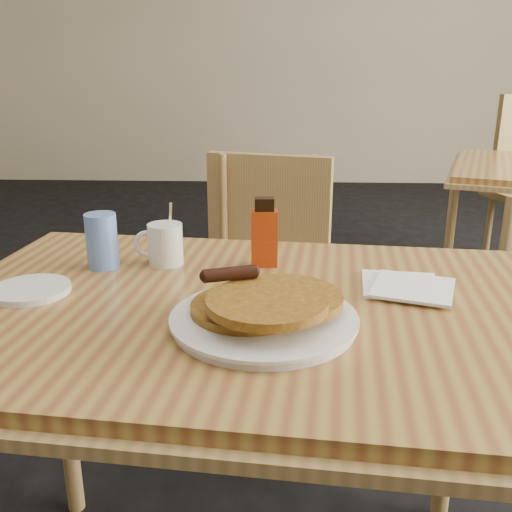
% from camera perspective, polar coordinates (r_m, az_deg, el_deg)
% --- Properties ---
extents(wall_back, '(8.00, 0.00, 8.00)m').
position_cam_1_polar(wall_back, '(5.92, 2.42, 20.85)').
color(wall_back, '#C7B49A').
rests_on(wall_back, ground).
extents(main_table, '(1.26, 0.92, 0.75)m').
position_cam_1_polar(main_table, '(1.05, -0.82, -6.82)').
color(main_table, olive).
rests_on(main_table, floor).
extents(chair_main_far, '(0.50, 0.50, 0.89)m').
position_cam_1_polar(chair_main_far, '(1.80, 1.14, -1.78)').
color(chair_main_far, tan).
rests_on(chair_main_far, floor).
extents(pancake_plate, '(0.31, 0.31, 0.09)m').
position_cam_1_polar(pancake_plate, '(0.93, 0.87, -5.61)').
color(pancake_plate, white).
rests_on(pancake_plate, main_table).
extents(coffee_mug, '(0.11, 0.07, 0.14)m').
position_cam_1_polar(coffee_mug, '(1.23, -9.16, 1.27)').
color(coffee_mug, white).
rests_on(coffee_mug, main_table).
extents(syrup_bottle, '(0.06, 0.04, 0.15)m').
position_cam_1_polar(syrup_bottle, '(1.20, 0.83, 2.16)').
color(syrup_bottle, maroon).
rests_on(syrup_bottle, main_table).
extents(napkin_stack, '(0.19, 0.20, 0.01)m').
position_cam_1_polar(napkin_stack, '(1.12, 14.85, -2.96)').
color(napkin_stack, white).
rests_on(napkin_stack, main_table).
extents(blue_tumbler, '(0.08, 0.08, 0.12)m').
position_cam_1_polar(blue_tumbler, '(1.23, -15.16, 1.49)').
color(blue_tumbler, '#5981D1').
rests_on(blue_tumbler, main_table).
extents(side_saucer, '(0.19, 0.19, 0.01)m').
position_cam_1_polar(side_saucer, '(1.15, -21.59, -3.16)').
color(side_saucer, white).
rests_on(side_saucer, main_table).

